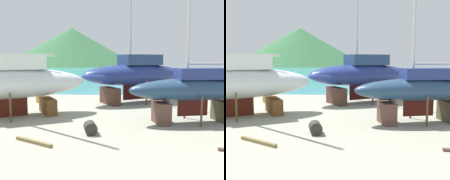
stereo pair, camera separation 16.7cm
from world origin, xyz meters
TOP-DOWN VIEW (x-y plane):
  - ground_plane at (0.00, -4.76)m, footprint 44.46×44.46m
  - sea_water at (0.00, 50.75)m, footprint 139.44×88.77m
  - headland_hill at (-26.59, 120.19)m, footprint 138.17×138.17m
  - sailboat_large_starboard at (-4.63, -4.54)m, footprint 10.49×7.81m
  - sailboat_small_center at (3.67, 1.98)m, footprint 9.93×7.67m
  - sailboat_mid_port at (6.89, -5.38)m, footprint 7.95×3.64m
  - worker at (-4.44, 2.11)m, footprint 0.50×0.43m
  - barrel_tipped_right at (1.21, -8.25)m, footprint 0.81×0.92m
  - barrel_rust_mid at (-4.54, 1.25)m, footprint 0.64×0.64m
  - barrel_tipped_center at (11.02, 2.67)m, footprint 1.11×0.93m
  - timber_short_cross at (-1.10, -9.95)m, footprint 2.02×1.27m

SIDE VIEW (x-z plane):
  - ground_plane at x=0.00m, z-range 0.00..0.00m
  - sea_water at x=0.00m, z-range 0.00..0.00m
  - headland_hill at x=-26.59m, z-range -19.31..19.31m
  - timber_short_cross at x=-1.10m, z-range 0.00..0.14m
  - barrel_tipped_center at x=11.02m, z-range 0.00..0.60m
  - barrel_tipped_right at x=1.21m, z-range 0.00..0.62m
  - barrel_rust_mid at x=-4.54m, z-range 0.00..0.77m
  - worker at x=-4.44m, z-range 0.03..1.77m
  - sailboat_mid_port at x=6.89m, z-range -4.63..8.51m
  - sailboat_large_starboard at x=-4.63m, z-range -5.66..10.12m
  - sailboat_small_center at x=3.67m, z-range -4.67..9.44m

